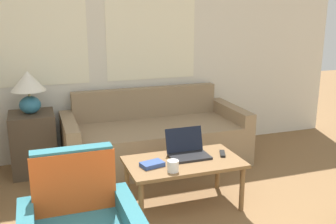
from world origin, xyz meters
name	(u,v)px	position (x,y,z in m)	size (l,w,h in m)	color
wall_back	(103,47)	(0.00, 3.56, 1.31)	(6.25, 0.06, 2.60)	silver
couch	(154,139)	(0.46, 3.09, 0.27)	(2.04, 0.90, 0.82)	#937A5B
side_table	(34,143)	(-0.86, 3.22, 0.33)	(0.46, 0.46, 0.67)	#4C3D2D
table_lamp	(28,87)	(-0.86, 3.22, 0.95)	(0.36, 0.36, 0.45)	teal
coffee_table	(184,166)	(0.38, 1.97, 0.40)	(1.02, 0.58, 0.44)	brown
laptop	(188,150)	(0.46, 2.06, 0.50)	(0.35, 0.29, 0.24)	black
cup_navy	(173,166)	(0.21, 1.77, 0.49)	(0.09, 0.09, 0.10)	white
book_red	(152,164)	(0.08, 1.93, 0.46)	(0.21, 0.16, 0.04)	#334C8E
tv_remote	(222,154)	(0.77, 1.98, 0.45)	(0.10, 0.16, 0.02)	black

